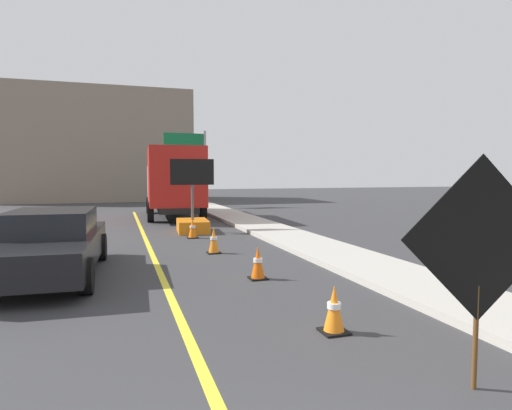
# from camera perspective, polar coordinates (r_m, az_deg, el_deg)

# --- Properties ---
(sidewalk_curb) EXTENTS (1.86, 48.00, 0.14)m
(sidewalk_curb) POSITION_cam_1_polar(r_m,az_deg,el_deg) (9.33, 18.19, -8.94)
(sidewalk_curb) COLOR #B2ADA3
(sidewalk_curb) RESTS_ON ground
(lane_center_stripe) EXTENTS (0.14, 36.00, 0.01)m
(lane_center_stripe) POSITION_cam_1_polar(r_m,az_deg,el_deg) (7.69, -11.08, -12.11)
(lane_center_stripe) COLOR yellow
(lane_center_stripe) RESTS_ON ground
(roadwork_sign) EXTENTS (1.61, 0.32, 2.33)m
(roadwork_sign) POSITION_cam_1_polar(r_m,az_deg,el_deg) (4.74, 27.39, -4.46)
(roadwork_sign) COLOR #593819
(roadwork_sign) RESTS_ON ground
(arrow_board_trailer) EXTENTS (1.60, 1.88, 2.70)m
(arrow_board_trailer) POSITION_cam_1_polar(r_m,az_deg,el_deg) (16.18, -8.37, -1.85)
(arrow_board_trailer) COLOR orange
(arrow_board_trailer) RESTS_ON ground
(box_truck) EXTENTS (2.91, 7.34, 3.36)m
(box_truck) POSITION_cam_1_polar(r_m,az_deg,el_deg) (21.76, -10.82, 3.17)
(box_truck) COLOR black
(box_truck) RESTS_ON ground
(pickup_car) EXTENTS (2.14, 4.95, 1.38)m
(pickup_car) POSITION_cam_1_polar(r_m,az_deg,el_deg) (10.02, -25.46, -4.59)
(pickup_car) COLOR black
(pickup_car) RESTS_ON ground
(highway_guide_sign) EXTENTS (2.79, 0.32, 5.00)m
(highway_guide_sign) POSITION_cam_1_polar(r_m,az_deg,el_deg) (28.74, -8.29, 6.59)
(highway_guide_sign) COLOR gray
(highway_guide_sign) RESTS_ON ground
(far_building_block) EXTENTS (15.18, 7.38, 8.81)m
(far_building_block) POSITION_cam_1_polar(r_m,az_deg,el_deg) (38.14, -20.56, 7.22)
(far_building_block) COLOR gray
(far_building_block) RESTS_ON ground
(traffic_cone_near_sign) EXTENTS (0.36, 0.36, 0.65)m
(traffic_cone_near_sign) POSITION_cam_1_polar(r_m,az_deg,el_deg) (6.08, 10.28, -13.38)
(traffic_cone_near_sign) COLOR black
(traffic_cone_near_sign) RESTS_ON ground
(traffic_cone_mid_lane) EXTENTS (0.36, 0.36, 0.68)m
(traffic_cone_mid_lane) POSITION_cam_1_polar(r_m,az_deg,el_deg) (8.88, 0.26, -7.64)
(traffic_cone_mid_lane) COLOR black
(traffic_cone_mid_lane) RESTS_ON ground
(traffic_cone_far_lane) EXTENTS (0.36, 0.36, 0.72)m
(traffic_cone_far_lane) POSITION_cam_1_polar(r_m,az_deg,el_deg) (11.77, -5.60, -4.66)
(traffic_cone_far_lane) COLOR black
(traffic_cone_far_lane) RESTS_ON ground
(traffic_cone_curbside) EXTENTS (0.36, 0.36, 0.68)m
(traffic_cone_curbside) POSITION_cam_1_polar(r_m,az_deg,el_deg) (14.64, -8.38, -3.06)
(traffic_cone_curbside) COLOR black
(traffic_cone_curbside) RESTS_ON ground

